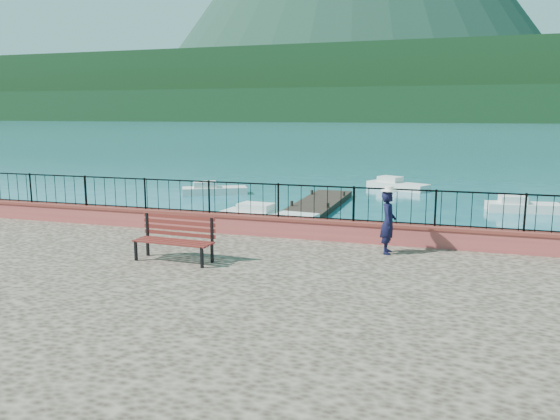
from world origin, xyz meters
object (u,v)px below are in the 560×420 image
Objects in this scene: boat_2 at (524,204)px; park_bench at (175,248)px; boat_3 at (215,188)px; person at (388,222)px; boat_0 at (269,213)px; boat_4 at (398,183)px.

park_bench is at bearing -126.46° from boat_2.
boat_2 is 0.90× the size of boat_3.
boat_3 is (-11.92, 15.62, -1.61)m from person.
park_bench is 19.78m from boat_2.
boat_2 is (4.93, 14.81, -1.61)m from person.
boat_4 is at bearing 77.43° from boat_0.
person reaches higher than boat_4.
boat_0 is 8.99m from boat_3.
park_bench is 23.68m from boat_4.
person reaches higher than boat_2.
person reaches higher than boat_3.
park_bench is 0.53× the size of boat_3.
boat_2 is at bearing -22.33° from person.
boat_0 is (-1.31, 11.06, -1.12)m from park_bench.
person is at bearing -47.50° from boat_0.
person is 10.80m from boat_0.
boat_2 is at bearing 36.00° from boat_0.
boat_3 is at bearing -124.34° from boat_4.
person is 19.72m from boat_3.
boat_3 is (-5.75, 6.91, 0.00)m from boat_0.
boat_4 is at bearing 0.32° from boat_3.
park_bench is 11.20m from boat_0.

